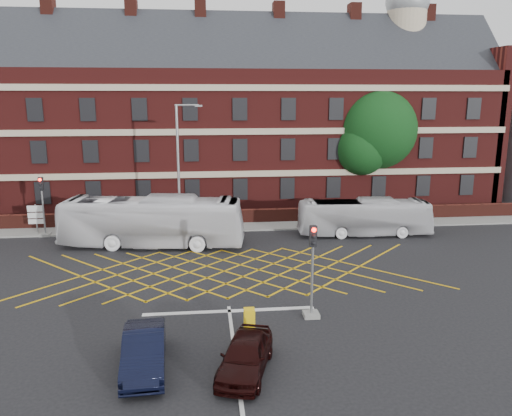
{
  "coord_description": "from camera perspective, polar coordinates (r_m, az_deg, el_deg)",
  "views": [
    {
      "loc": [
        -1.05,
        -25.16,
        9.77
      ],
      "look_at": [
        1.78,
        1.5,
        3.79
      ],
      "focal_mm": 35.0,
      "sensor_mm": 36.0,
      "label": 1
    }
  ],
  "objects": [
    {
      "name": "car_maroon",
      "position": [
        18.74,
        -1.24,
        -16.45
      ],
      "size": [
        2.69,
        4.27,
        1.35
      ],
      "primitive_type": "imported",
      "rotation": [
        0.0,
        0.0,
        -0.3
      ],
      "color": "black",
      "rests_on": "ground"
    },
    {
      "name": "ground",
      "position": [
        27.01,
        -3.47,
        -8.65
      ],
      "size": [
        120.0,
        120.0,
        0.0
      ],
      "primitive_type": "plane",
      "color": "black",
      "rests_on": "ground"
    },
    {
      "name": "traffic_light_near",
      "position": [
        22.67,
        6.42,
        -8.18
      ],
      "size": [
        0.7,
        0.7,
        4.27
      ],
      "color": "slate",
      "rests_on": "ground"
    },
    {
      "name": "direction_signs",
      "position": [
        39.42,
        -23.87,
        -0.8
      ],
      "size": [
        1.1,
        0.16,
        2.2
      ],
      "color": "gray",
      "rests_on": "ground"
    },
    {
      "name": "victorian_building",
      "position": [
        47.21,
        -4.56,
        10.19
      ],
      "size": [
        51.0,
        12.17,
        20.4
      ],
      "color": "#501614",
      "rests_on": "ground"
    },
    {
      "name": "box_junction_hatching",
      "position": [
        28.88,
        -3.66,
        -7.21
      ],
      "size": [
        8.22,
        8.22,
        0.02
      ],
      "primitive_type": "cube",
      "rotation": [
        0.0,
        0.0,
        0.79
      ],
      "color": "#CC990C",
      "rests_on": "ground"
    },
    {
      "name": "traffic_light_far",
      "position": [
        38.53,
        -23.11,
        -0.44
      ],
      "size": [
        0.7,
        0.7,
        4.27
      ],
      "color": "slate",
      "rests_on": "ground"
    },
    {
      "name": "street_lamp",
      "position": [
        35.39,
        -8.67,
        1.78
      ],
      "size": [
        2.25,
        1.0,
        9.29
      ],
      "color": "slate",
      "rests_on": "ground"
    },
    {
      "name": "car_navy",
      "position": [
        19.38,
        -12.67,
        -15.63
      ],
      "size": [
        1.78,
        4.38,
        1.41
      ],
      "primitive_type": "imported",
      "rotation": [
        0.0,
        0.0,
        0.07
      ],
      "color": "black",
      "rests_on": "ground"
    },
    {
      "name": "centre_line",
      "position": [
        18.06,
        -1.89,
        -20.14
      ],
      "size": [
        0.15,
        14.0,
        0.02
      ],
      "primitive_type": "cube",
      "color": "silver",
      "rests_on": "ground"
    },
    {
      "name": "boundary_wall",
      "position": [
        39.27,
        -4.37,
        -1.04
      ],
      "size": [
        56.0,
        0.5,
        1.1
      ],
      "primitive_type": "cube",
      "color": "#481913",
      "rests_on": "ground"
    },
    {
      "name": "far_pavement",
      "position": [
        38.42,
        -4.31,
        -2.1
      ],
      "size": [
        60.0,
        3.0,
        0.12
      ],
      "primitive_type": "cube",
      "color": "slate",
      "rests_on": "ground"
    },
    {
      "name": "deciduous_tree",
      "position": [
        44.89,
        13.5,
        8.08
      ],
      "size": [
        7.33,
        6.92,
        10.47
      ],
      "color": "black",
      "rests_on": "ground"
    },
    {
      "name": "bus_left",
      "position": [
        33.85,
        -11.79,
        -1.51
      ],
      "size": [
        12.39,
        4.58,
        3.37
      ],
      "primitive_type": "imported",
      "rotation": [
        0.0,
        0.0,
        1.42
      ],
      "color": "silver",
      "rests_on": "ground"
    },
    {
      "name": "stop_line",
      "position": [
        23.78,
        -3.07,
        -11.67
      ],
      "size": [
        8.0,
        0.3,
        0.02
      ],
      "primitive_type": "cube",
      "color": "silver",
      "rests_on": "ground"
    },
    {
      "name": "bus_right",
      "position": [
        36.69,
        12.26,
        -1.02
      ],
      "size": [
        9.61,
        2.78,
        2.65
      ],
      "primitive_type": "imported",
      "rotation": [
        0.0,
        0.0,
        1.51
      ],
      "color": "silver",
      "rests_on": "ground"
    },
    {
      "name": "utility_cabinet",
      "position": [
        21.74,
        -0.77,
        -12.66
      ],
      "size": [
        0.46,
        0.43,
        1.0
      ],
      "primitive_type": "cube",
      "color": "yellow",
      "rests_on": "ground"
    }
  ]
}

